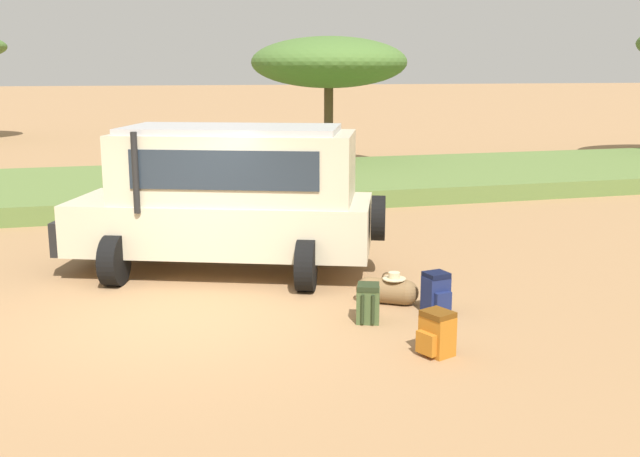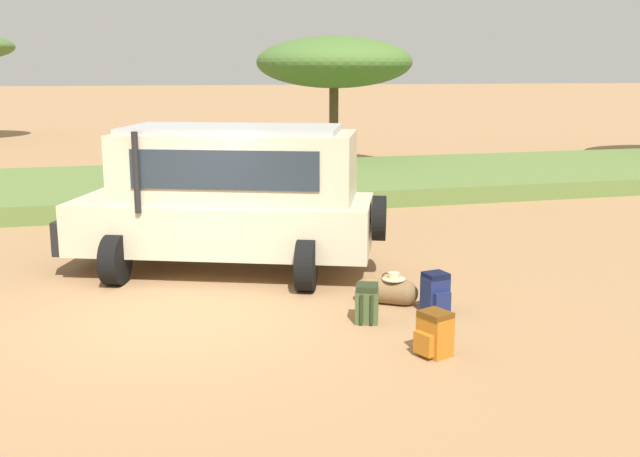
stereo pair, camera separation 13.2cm
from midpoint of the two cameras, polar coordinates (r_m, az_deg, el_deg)
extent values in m
plane|color=#9E754C|center=(10.42, -10.93, -6.88)|extent=(320.00, 320.00, 0.00)
cube|color=#5B7538|center=(20.74, -13.61, 3.03)|extent=(120.00, 7.00, 0.44)
cube|color=beige|center=(12.56, -7.74, 0.35)|extent=(5.26, 3.57, 0.84)
cube|color=beige|center=(12.35, -6.74, 4.74)|extent=(4.21, 3.07, 1.10)
cube|color=#232D38|center=(12.77, -13.44, 4.51)|extent=(0.63, 1.47, 0.77)
cube|color=#232D38|center=(11.47, -7.71, 4.42)|extent=(2.75, 1.12, 0.60)
cube|color=#232D38|center=(13.22, -5.90, 5.45)|extent=(2.75, 1.12, 0.60)
cube|color=#B7B7B7|center=(12.30, -7.04, 7.52)|extent=(3.82, 2.85, 0.10)
cube|color=black|center=(13.43, -18.45, -0.15)|extent=(0.74, 1.56, 0.56)
cylinder|color=black|center=(11.80, -14.20, 4.12)|extent=(0.10, 0.10, 1.25)
cylinder|color=black|center=(12.21, -15.70, -2.36)|extent=(0.56, 0.85, 0.80)
cylinder|color=black|center=(13.98, -12.84, -0.42)|extent=(0.56, 0.85, 0.80)
cylinder|color=black|center=(11.46, -1.40, -2.83)|extent=(0.56, 0.85, 0.80)
cylinder|color=black|center=(13.33, -0.36, -0.71)|extent=(0.56, 0.85, 0.80)
cylinder|color=black|center=(12.20, 4.16, 0.80)|extent=(0.48, 0.77, 0.74)
cube|color=navy|center=(10.59, 8.45, -5.01)|extent=(0.37, 0.33, 0.52)
cube|color=navy|center=(10.47, 8.99, -5.59)|extent=(0.25, 0.12, 0.28)
cube|color=black|center=(10.51, 8.50, -3.51)|extent=(0.35, 0.34, 0.07)
cylinder|color=black|center=(10.76, 8.30, -4.74)|extent=(0.04, 0.04, 0.44)
cylinder|color=black|center=(10.68, 7.65, -4.85)|extent=(0.04, 0.04, 0.44)
cube|color=#B26619|center=(9.08, 8.51, -8.06)|extent=(0.40, 0.44, 0.48)
cube|color=#B26619|center=(8.98, 7.67, -8.68)|extent=(0.17, 0.28, 0.26)
cube|color=#62380E|center=(8.99, 8.56, -6.46)|extent=(0.40, 0.43, 0.07)
cylinder|color=#62380E|center=(9.14, 9.60, -7.97)|extent=(0.04, 0.04, 0.40)
cylinder|color=#62380E|center=(9.24, 8.86, -7.71)|extent=(0.04, 0.04, 0.40)
cube|color=#42562D|center=(10.12, 3.31, -5.87)|extent=(0.39, 0.39, 0.46)
cube|color=#42562D|center=(10.31, 3.34, -5.86)|extent=(0.24, 0.16, 0.25)
cube|color=#242F19|center=(10.04, 3.33, -4.46)|extent=(0.38, 0.40, 0.07)
cylinder|color=#242F19|center=(9.96, 2.88, -6.16)|extent=(0.04, 0.04, 0.39)
cylinder|color=#242F19|center=(9.95, 3.67, -6.18)|extent=(0.04, 0.04, 0.39)
cylinder|color=brown|center=(10.95, 4.79, -4.76)|extent=(0.67, 0.62, 0.37)
sphere|color=brown|center=(10.89, 6.25, -4.88)|extent=(0.36, 0.36, 0.36)
sphere|color=brown|center=(11.01, 3.35, -4.64)|extent=(0.36, 0.36, 0.36)
torus|color=#493721|center=(10.89, 4.81, -3.74)|extent=(0.15, 0.11, 0.16)
cylinder|color=beige|center=(10.87, 5.32, -3.82)|extent=(0.34, 0.34, 0.02)
cylinder|color=beige|center=(10.86, 5.33, -3.58)|extent=(0.17, 0.17, 0.09)
cylinder|color=brown|center=(25.63, 0.51, 7.74)|extent=(0.31, 0.31, 2.86)
ellipsoid|color=#476B2D|center=(25.56, 0.52, 12.55)|extent=(5.17, 5.55, 1.70)
camera|label=1|loc=(0.07, -90.34, -0.07)|focal=42.00mm
camera|label=2|loc=(0.07, 89.66, 0.07)|focal=42.00mm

